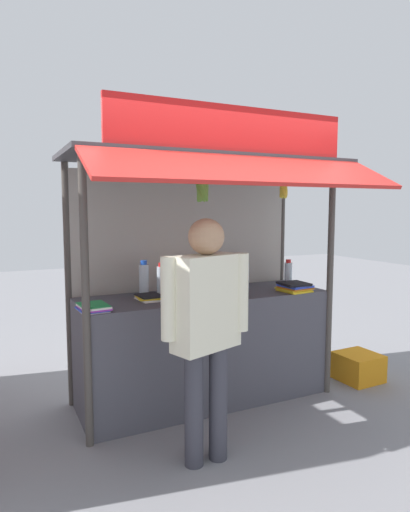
# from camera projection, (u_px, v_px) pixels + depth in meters

# --- Properties ---
(ground_plane) EXTENTS (20.00, 20.00, 0.00)m
(ground_plane) POSITION_uv_depth(u_px,v_px,m) (205.00, 399.00, 4.14)
(ground_plane) COLOR gray
(stall_counter) EXTENTS (2.26, 0.73, 0.99)m
(stall_counter) POSITION_uv_depth(u_px,v_px,m) (205.00, 347.00, 4.09)
(stall_counter) COLOR #4C4C56
(stall_counter) RESTS_ON ground
(stall_structure) EXTENTS (2.46, 1.52, 2.55)m
(stall_structure) POSITION_uv_depth(u_px,v_px,m) (202.00, 233.00, 4.03)
(stall_structure) COLOR #4C4742
(stall_structure) RESTS_ON ground
(water_bottle_center) EXTENTS (0.08, 0.08, 0.29)m
(water_bottle_center) POSITION_uv_depth(u_px,v_px,m) (161.00, 280.00, 3.98)
(water_bottle_center) COLOR silver
(water_bottle_center) RESTS_ON stall_counter
(water_bottle_mid_left) EXTENTS (0.08, 0.08, 0.28)m
(water_bottle_mid_left) POSITION_uv_depth(u_px,v_px,m) (245.00, 275.00, 4.34)
(water_bottle_mid_left) COLOR silver
(water_bottle_mid_left) RESTS_ON stall_counter
(water_bottle_right) EXTENTS (0.08, 0.08, 0.27)m
(water_bottle_right) POSITION_uv_depth(u_px,v_px,m) (288.00, 274.00, 4.42)
(water_bottle_right) COLOR silver
(water_bottle_right) RESTS_ON stall_counter
(water_bottle_far_left) EXTENTS (0.09, 0.09, 0.31)m
(water_bottle_far_left) POSITION_uv_depth(u_px,v_px,m) (208.00, 277.00, 4.14)
(water_bottle_far_left) COLOR silver
(water_bottle_far_left) RESTS_ON stall_counter
(water_bottle_front_left) EXTENTS (0.09, 0.09, 0.32)m
(water_bottle_front_left) POSITION_uv_depth(u_px,v_px,m) (144.00, 279.00, 3.98)
(water_bottle_front_left) COLOR silver
(water_bottle_front_left) RESTS_ON stall_counter
(magazine_stack_back_left) EXTENTS (0.28, 0.29, 0.08)m
(magazine_stack_back_left) POSITION_uv_depth(u_px,v_px,m) (294.00, 287.00, 4.17)
(magazine_stack_back_left) COLOR yellow
(magazine_stack_back_left) RESTS_ON stall_counter
(magazine_stack_front_right) EXTENTS (0.23, 0.27, 0.04)m
(magazine_stack_front_right) POSITION_uv_depth(u_px,v_px,m) (150.00, 297.00, 3.79)
(magazine_stack_front_right) COLOR white
(magazine_stack_front_right) RESTS_ON stall_counter
(magazine_stack_mid_right) EXTENTS (0.24, 0.29, 0.05)m
(magazine_stack_mid_right) POSITION_uv_depth(u_px,v_px,m) (93.00, 307.00, 3.39)
(magazine_stack_mid_right) COLOR white
(magazine_stack_mid_right) RESTS_ON stall_counter
(magazine_stack_left) EXTENTS (0.21, 0.31, 0.03)m
(magazine_stack_left) POSITION_uv_depth(u_px,v_px,m) (193.00, 294.00, 3.97)
(magazine_stack_left) COLOR red
(magazine_stack_left) RESTS_ON stall_counter
(banana_bunch_inner_left) EXTENTS (0.12, 0.11, 0.26)m
(banana_bunch_inner_left) POSITION_uv_depth(u_px,v_px,m) (202.00, 192.00, 3.42)
(banana_bunch_inner_left) COLOR #332D23
(banana_bunch_inner_right) EXTENTS (0.09, 0.09, 0.22)m
(banana_bunch_inner_right) POSITION_uv_depth(u_px,v_px,m) (284.00, 191.00, 3.74)
(banana_bunch_inner_right) COLOR #332D23
(vendor_person) EXTENTS (0.64, 0.35, 1.70)m
(vendor_person) POSITION_uv_depth(u_px,v_px,m) (206.00, 318.00, 3.01)
(vendor_person) COLOR #383842
(vendor_person) RESTS_ON ground
(plastic_crate) EXTENTS (0.41, 0.41, 0.28)m
(plastic_crate) POSITION_uv_depth(u_px,v_px,m) (358.00, 367.00, 4.58)
(plastic_crate) COLOR orange
(plastic_crate) RESTS_ON ground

